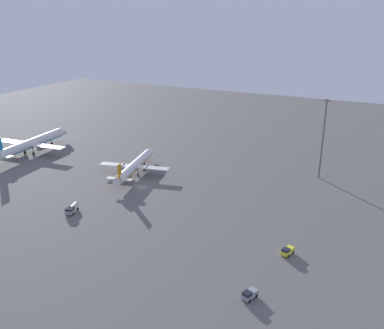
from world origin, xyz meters
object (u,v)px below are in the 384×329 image
(fuel_truck, at_px, (72,209))
(airplane_near_gate, at_px, (135,166))
(baggage_tractor, at_px, (250,294))
(apron_light_east, at_px, (323,135))
(airplane_mid_apron, at_px, (31,144))
(maintenance_van, at_px, (288,251))

(fuel_truck, bearing_deg, airplane_near_gate, -104.48)
(baggage_tractor, xyz_separation_m, fuel_truck, (-67.54, 16.28, 0.19))
(fuel_truck, bearing_deg, apron_light_east, -150.60)
(airplane_near_gate, distance_m, baggage_tractor, 87.96)
(apron_light_east, bearing_deg, baggage_tractor, -89.97)
(airplane_mid_apron, relative_size, fuel_truck, 7.14)
(airplane_near_gate, distance_m, airplane_mid_apron, 59.06)
(baggage_tractor, relative_size, apron_light_east, 0.14)
(baggage_tractor, distance_m, maintenance_van, 22.75)
(airplane_mid_apron, bearing_deg, maintenance_van, -19.71)
(fuel_truck, bearing_deg, airplane_mid_apron, -49.93)
(maintenance_van, relative_size, fuel_truck, 0.68)
(airplane_mid_apron, bearing_deg, fuel_truck, -39.06)
(airplane_near_gate, xyz_separation_m, baggage_tractor, (68.49, -55.14, -2.49))
(airplane_mid_apron, distance_m, fuel_truck, 72.46)
(airplane_near_gate, xyz_separation_m, fuel_truck, (0.95, -38.85, -2.31))
(apron_light_east, bearing_deg, airplane_near_gate, -156.82)
(baggage_tractor, distance_m, apron_light_east, 86.09)
(airplane_mid_apron, height_order, apron_light_east, apron_light_east)
(airplane_mid_apron, xyz_separation_m, baggage_tractor, (127.51, -56.81, -3.41))
(airplane_mid_apron, height_order, fuel_truck, airplane_mid_apron)
(maintenance_van, bearing_deg, baggage_tractor, 99.16)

